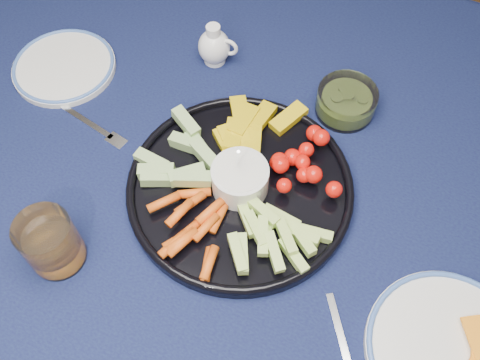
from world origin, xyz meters
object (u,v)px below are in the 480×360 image
at_px(dining_table, 222,160).
at_px(creamer_pitcher, 215,46).
at_px(side_plate_extra, 64,66).
at_px(cheese_plate, 451,351).
at_px(juice_tumbler, 52,244).
at_px(crudite_platter, 238,185).
at_px(pickle_bowl, 346,102).

bearing_deg(dining_table, creamer_pitcher, 118.81).
height_order(creamer_pitcher, side_plate_extra, creamer_pitcher).
relative_size(cheese_plate, juice_tumbler, 2.37).
bearing_deg(side_plate_extra, cheese_plate, -15.86).
height_order(crudite_platter, pickle_bowl, crudite_platter).
distance_m(crudite_platter, pickle_bowl, 0.26).
distance_m(dining_table, cheese_plate, 0.51).
xyz_separation_m(pickle_bowl, juice_tumbler, (-0.30, -0.45, 0.02)).
bearing_deg(side_plate_extra, pickle_bowl, 13.75).
xyz_separation_m(creamer_pitcher, pickle_bowl, (0.27, -0.01, -0.01)).
height_order(dining_table, crudite_platter, crudite_platter).
height_order(dining_table, side_plate_extra, side_plate_extra).
xyz_separation_m(pickle_bowl, side_plate_extra, (-0.52, -0.13, -0.01)).
height_order(dining_table, pickle_bowl, pickle_bowl).
bearing_deg(cheese_plate, side_plate_extra, 164.14).
bearing_deg(juice_tumbler, cheese_plate, 10.17).
distance_m(dining_table, crudite_platter, 0.17).
bearing_deg(dining_table, side_plate_extra, 177.93).
bearing_deg(crudite_platter, dining_table, 129.54).
xyz_separation_m(dining_table, cheese_plate, (0.45, -0.21, 0.10)).
bearing_deg(crudite_platter, juice_tumbler, -132.55).
bearing_deg(dining_table, pickle_bowl, 37.29).
distance_m(pickle_bowl, cheese_plate, 0.44).
distance_m(dining_table, pickle_bowl, 0.25).
height_order(pickle_bowl, side_plate_extra, pickle_bowl).
relative_size(juice_tumbler, side_plate_extra, 0.51).
bearing_deg(juice_tumbler, creamer_pitcher, 85.50).
xyz_separation_m(crudite_platter, pickle_bowl, (0.10, 0.23, 0.00)).
xyz_separation_m(creamer_pitcher, juice_tumbler, (-0.04, -0.47, 0.01)).
xyz_separation_m(juice_tumbler, side_plate_extra, (-0.21, 0.33, -0.03)).
height_order(dining_table, creamer_pitcher, creamer_pitcher).
xyz_separation_m(crudite_platter, side_plate_extra, (-0.41, 0.11, -0.01)).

